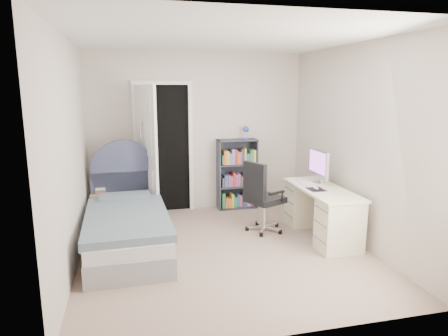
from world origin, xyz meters
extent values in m
cube|color=gray|center=(0.00, 0.00, -0.03)|extent=(3.40, 3.60, 0.05)
cube|color=white|center=(0.00, 0.00, 2.52)|extent=(3.40, 3.60, 0.05)
cube|color=beige|center=(0.00, 1.82, 1.25)|extent=(3.40, 0.05, 2.50)
cube|color=beige|center=(0.00, -1.82, 1.25)|extent=(3.40, 0.05, 2.50)
cube|color=beige|center=(-1.72, 0.00, 1.25)|extent=(0.05, 3.60, 2.50)
cube|color=beige|center=(1.72, 0.00, 1.25)|extent=(0.05, 3.60, 2.50)
cube|color=black|center=(-0.55, 1.80, 1.00)|extent=(0.80, 0.01, 2.00)
cube|color=white|center=(-0.98, 1.77, 1.00)|extent=(0.06, 0.06, 2.00)
cube|color=white|center=(-0.12, 1.77, 1.00)|extent=(0.06, 0.06, 2.00)
cube|color=white|center=(-0.55, 1.77, 2.03)|extent=(0.92, 0.06, 0.06)
cube|color=white|center=(-0.83, 1.39, 1.00)|extent=(0.27, 0.78, 2.00)
cube|color=gray|center=(-1.14, 0.28, 0.13)|extent=(0.98, 1.97, 0.25)
cube|color=silver|center=(-1.14, 0.28, 0.32)|extent=(0.96, 1.93, 0.16)
cube|color=slate|center=(-1.14, 0.18, 0.44)|extent=(1.01, 1.68, 0.10)
cube|color=slate|center=(-1.16, 0.98, 0.46)|extent=(0.70, 0.41, 0.12)
cube|color=#3D425E|center=(-1.17, 1.29, 0.39)|extent=(0.92, 0.08, 0.78)
cylinder|color=#3D425E|center=(-1.17, 1.29, 0.78)|extent=(0.92, 0.08, 0.92)
cylinder|color=#D2C481|center=(-1.62, 1.17, 0.24)|extent=(0.03, 0.03, 0.47)
cylinder|color=#D2C481|center=(-1.62, 1.49, 0.24)|extent=(0.03, 0.03, 0.47)
cylinder|color=#D2C481|center=(-1.30, 1.17, 0.24)|extent=(0.03, 0.03, 0.47)
cylinder|color=#D2C481|center=(-1.30, 1.49, 0.24)|extent=(0.03, 0.03, 0.47)
cube|color=#D2C481|center=(-1.46, 1.33, 0.46)|extent=(0.38, 0.38, 0.03)
cube|color=#D2C481|center=(-1.46, 1.33, 0.17)|extent=(0.34, 0.34, 0.02)
cube|color=#B24C33|center=(-1.50, 1.33, 0.49)|extent=(0.15, 0.21, 0.03)
cube|color=#3F598C|center=(-1.50, 1.33, 0.52)|extent=(0.14, 0.20, 0.03)
cube|color=#D8CC7F|center=(-1.50, 1.33, 0.55)|extent=(0.13, 0.19, 0.03)
cylinder|color=silver|center=(-0.90, 1.43, 0.01)|extent=(0.21, 0.21, 0.02)
cylinder|color=silver|center=(-0.90, 1.43, 0.75)|extent=(0.02, 0.02, 1.48)
sphere|color=silver|center=(-0.84, 1.39, 1.46)|extent=(0.09, 0.09, 0.09)
cube|color=#343A47|center=(0.31, 1.66, 0.57)|extent=(0.02, 0.27, 1.14)
cube|color=#343A47|center=(0.93, 1.66, 0.57)|extent=(0.02, 0.27, 1.14)
cube|color=#343A47|center=(0.62, 1.66, 1.13)|extent=(0.64, 0.27, 0.02)
cube|color=#343A47|center=(0.62, 1.66, 0.01)|extent=(0.64, 0.27, 0.02)
cube|color=#343A47|center=(0.62, 1.80, 0.57)|extent=(0.64, 0.01, 1.14)
cube|color=#343A47|center=(0.62, 1.66, 0.36)|extent=(0.60, 0.25, 0.02)
cube|color=#343A47|center=(0.62, 1.66, 0.73)|extent=(0.60, 0.25, 0.02)
cylinder|color=#2942B2|center=(0.75, 1.66, 1.15)|extent=(0.11, 0.11, 0.02)
cylinder|color=silver|center=(0.75, 1.66, 1.22)|extent=(0.01, 0.01, 0.15)
sphere|color=#2942B2|center=(0.75, 1.64, 1.30)|extent=(0.10, 0.10, 0.10)
cube|color=#337F4C|center=(0.37, 1.64, 0.15)|extent=(0.05, 0.19, 0.24)
cube|color=orange|center=(0.42, 1.64, 0.10)|extent=(0.04, 0.19, 0.15)
cube|color=orange|center=(0.47, 1.64, 0.10)|extent=(0.05, 0.19, 0.15)
cube|color=#D8BF4C|center=(0.52, 1.64, 0.14)|extent=(0.04, 0.19, 0.22)
cube|color=#337F4C|center=(0.57, 1.64, 0.11)|extent=(0.05, 0.19, 0.17)
cube|color=#335999|center=(0.62, 1.64, 0.13)|extent=(0.03, 0.19, 0.20)
cube|color=#994C7F|center=(0.66, 1.64, 0.12)|extent=(0.04, 0.19, 0.19)
cube|color=#3F3F3F|center=(0.71, 1.64, 0.11)|extent=(0.04, 0.19, 0.16)
cube|color=#335999|center=(0.75, 1.64, 0.14)|extent=(0.04, 0.19, 0.23)
cube|color=#994C7F|center=(0.81, 1.64, 0.10)|extent=(0.05, 0.19, 0.15)
cube|color=#3F3F3F|center=(0.86, 1.64, 0.11)|extent=(0.05, 0.19, 0.17)
cube|color=#3F3F3F|center=(0.37, 1.64, 0.46)|extent=(0.03, 0.19, 0.15)
cube|color=#335999|center=(0.42, 1.64, 0.48)|extent=(0.05, 0.19, 0.19)
cube|color=#994C7F|center=(0.47, 1.64, 0.47)|extent=(0.04, 0.19, 0.18)
cube|color=#994C7F|center=(0.51, 1.64, 0.47)|extent=(0.03, 0.19, 0.17)
cube|color=#B23333|center=(0.55, 1.64, 0.50)|extent=(0.04, 0.19, 0.22)
cube|color=#994C7F|center=(0.59, 1.64, 0.48)|extent=(0.03, 0.19, 0.19)
cube|color=#994C7F|center=(0.63, 1.64, 0.49)|extent=(0.03, 0.19, 0.21)
cube|color=#3F3F3F|center=(0.67, 1.64, 0.46)|extent=(0.04, 0.19, 0.16)
cube|color=#3F3F3F|center=(0.72, 1.64, 0.49)|extent=(0.04, 0.19, 0.21)
cube|color=orange|center=(0.77, 1.64, 0.46)|extent=(0.05, 0.19, 0.15)
cube|color=#337F4C|center=(0.83, 1.64, 0.50)|extent=(0.05, 0.19, 0.23)
cube|color=#337F4C|center=(0.88, 1.64, 0.49)|extent=(0.04, 0.19, 0.21)
cube|color=#337F4C|center=(0.36, 1.64, 0.82)|extent=(0.02, 0.19, 0.15)
cube|color=orange|center=(0.40, 1.64, 0.86)|extent=(0.04, 0.19, 0.22)
cube|color=#D8BF4C|center=(0.44, 1.64, 0.85)|extent=(0.04, 0.19, 0.21)
cube|color=#7F72B2|center=(0.49, 1.64, 0.84)|extent=(0.03, 0.19, 0.18)
cube|color=#7F72B2|center=(0.53, 1.64, 0.87)|extent=(0.05, 0.19, 0.24)
cube|color=#B23333|center=(0.58, 1.64, 0.87)|extent=(0.04, 0.19, 0.23)
cube|color=orange|center=(0.62, 1.64, 0.85)|extent=(0.02, 0.19, 0.20)
cube|color=#994C7F|center=(0.65, 1.64, 0.85)|extent=(0.03, 0.19, 0.20)
cube|color=#3F3F3F|center=(0.69, 1.64, 0.87)|extent=(0.04, 0.19, 0.24)
cube|color=#D8BF4C|center=(0.73, 1.64, 0.87)|extent=(0.03, 0.19, 0.25)
cube|color=#335999|center=(0.78, 1.64, 0.83)|extent=(0.05, 0.19, 0.16)
cube|color=#337F4C|center=(0.84, 1.64, 0.86)|extent=(0.05, 0.19, 0.22)
cube|color=#D8BF4C|center=(0.89, 1.64, 0.86)|extent=(0.04, 0.19, 0.22)
cube|color=#F4F0CC|center=(1.35, 0.13, 0.65)|extent=(0.55, 1.37, 0.03)
cube|color=#F4F0CC|center=(1.35, -0.35, 0.32)|extent=(0.51, 0.37, 0.64)
cube|color=#F4F0CC|center=(1.35, 0.62, 0.32)|extent=(0.51, 0.37, 0.64)
cube|color=silver|center=(1.44, 0.41, 0.67)|extent=(0.15, 0.15, 0.01)
cube|color=silver|center=(1.47, 0.41, 0.78)|extent=(0.03, 0.05, 0.20)
cube|color=silver|center=(1.43, 0.41, 0.94)|extent=(0.04, 0.51, 0.37)
cube|color=#C359D8|center=(1.40, 0.41, 0.96)|extent=(0.00, 0.46, 0.29)
cube|color=white|center=(1.24, 0.41, 0.68)|extent=(0.12, 0.37, 0.02)
cube|color=black|center=(1.24, 0.09, 0.67)|extent=(0.20, 0.24, 0.00)
ellipsoid|color=white|center=(1.24, 0.09, 0.69)|extent=(0.05, 0.09, 0.03)
cube|color=silver|center=(0.82, 0.58, 0.05)|extent=(0.24, 0.14, 0.02)
cylinder|color=black|center=(0.93, 0.63, 0.03)|extent=(0.07, 0.07, 0.05)
cube|color=silver|center=(0.69, 0.65, 0.05)|extent=(0.06, 0.25, 0.02)
cylinder|color=black|center=(0.68, 0.77, 0.03)|extent=(0.07, 0.07, 0.05)
cube|color=silver|center=(0.59, 0.55, 0.05)|extent=(0.25, 0.09, 0.02)
cylinder|color=black|center=(0.47, 0.57, 0.03)|extent=(0.07, 0.07, 0.05)
cube|color=silver|center=(0.65, 0.42, 0.05)|extent=(0.16, 0.24, 0.02)
cylinder|color=black|center=(0.59, 0.31, 0.03)|extent=(0.07, 0.07, 0.05)
cube|color=silver|center=(0.79, 0.44, 0.05)|extent=(0.20, 0.21, 0.02)
cylinder|color=black|center=(0.87, 0.35, 0.03)|extent=(0.07, 0.07, 0.05)
cylinder|color=silver|center=(0.71, 0.53, 0.24)|extent=(0.06, 0.06, 0.38)
cube|color=black|center=(0.71, 0.53, 0.45)|extent=(0.57, 0.57, 0.08)
cube|color=black|center=(0.53, 0.44, 0.74)|extent=(0.22, 0.39, 0.50)
cube|color=black|center=(0.79, 0.31, 0.59)|extent=(0.26, 0.14, 0.03)
cube|color=black|center=(0.59, 0.73, 0.59)|extent=(0.26, 0.14, 0.03)
camera|label=1|loc=(-1.07, -4.48, 1.96)|focal=32.00mm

